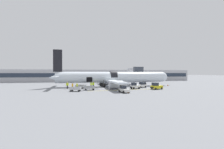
# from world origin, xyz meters

# --- Properties ---
(ground_plane) EXTENTS (500.00, 500.00, 0.00)m
(ground_plane) POSITION_xyz_m (0.00, 0.00, 0.00)
(ground_plane) COLOR slate
(apron_marking_line) EXTENTS (18.48, 1.21, 0.01)m
(apron_marking_line) POSITION_xyz_m (0.84, -6.15, 0.00)
(apron_marking_line) COLOR yellow
(apron_marking_line) RESTS_ON ground_plane
(terminal_strip) EXTENTS (102.26, 11.82, 5.89)m
(terminal_strip) POSITION_xyz_m (0.00, 38.14, 2.94)
(terminal_strip) COLOR #B2B2B7
(terminal_strip) RESTS_ON ground_plane
(jet_bridge_stub) EXTENTS (3.15, 9.33, 6.37)m
(jet_bridge_stub) POSITION_xyz_m (9.95, 9.57, 4.85)
(jet_bridge_stub) COLOR #4C4C51
(jet_bridge_stub) RESTS_ON ground_plane
(airplane) EXTENTS (38.09, 30.60, 11.09)m
(airplane) POSITION_xyz_m (-0.06, 4.15, 2.78)
(airplane) COLOR silver
(airplane) RESTS_ON ground_plane
(baggage_tug_lead) EXTENTS (2.59, 2.00, 1.71)m
(baggage_tug_lead) POSITION_xyz_m (4.38, -4.40, 0.70)
(baggage_tug_lead) COLOR white
(baggage_tug_lead) RESTS_ON ground_plane
(baggage_tug_mid) EXTENTS (3.25, 2.61, 1.62)m
(baggage_tug_mid) POSITION_xyz_m (7.58, -1.42, 0.70)
(baggage_tug_mid) COLOR white
(baggage_tug_mid) RESTS_ON ground_plane
(baggage_tug_rear) EXTENTS (3.27, 2.33, 1.76)m
(baggage_tug_rear) POSITION_xyz_m (9.44, -6.62, 0.75)
(baggage_tug_rear) COLOR yellow
(baggage_tug_rear) RESTS_ON ground_plane
(baggage_tug_spare) EXTENTS (2.05, 3.23, 1.52)m
(baggage_tug_spare) POSITION_xyz_m (-0.74, -10.91, 0.65)
(baggage_tug_spare) COLOR silver
(baggage_tug_spare) RESTS_ON ground_plane
(baggage_cart_loading) EXTENTS (3.46, 2.76, 1.00)m
(baggage_cart_loading) POSITION_xyz_m (-9.67, -0.41, 0.49)
(baggage_cart_loading) COLOR #999BA0
(baggage_cart_loading) RESTS_ON ground_plane
(baggage_cart_queued) EXTENTS (3.61, 2.18, 0.94)m
(baggage_cart_queued) POSITION_xyz_m (-7.54, -4.26, 0.45)
(baggage_cart_queued) COLOR #999BA0
(baggage_cart_queued) RESTS_ON ground_plane
(baggage_cart_empty) EXTENTS (3.46, 2.18, 1.01)m
(baggage_cart_empty) POSITION_xyz_m (-10.96, -6.49, 0.48)
(baggage_cart_empty) COLOR #B7BABF
(baggage_cart_empty) RESTS_ON ground_plane
(ground_crew_loader_a) EXTENTS (0.65, 0.48, 1.85)m
(ground_crew_loader_a) POSITION_xyz_m (-13.21, -0.19, 0.97)
(ground_crew_loader_a) COLOR black
(ground_crew_loader_a) RESTS_ON ground_plane
(ground_crew_loader_b) EXTENTS (0.54, 0.63, 1.82)m
(ground_crew_loader_b) POSITION_xyz_m (-6.92, -0.52, 0.96)
(ground_crew_loader_b) COLOR #1E2338
(ground_crew_loader_b) RESTS_ON ground_plane
(ground_crew_driver) EXTENTS (0.52, 0.57, 1.70)m
(ground_crew_driver) POSITION_xyz_m (-10.66, -2.77, 0.89)
(ground_crew_driver) COLOR #2D2D33
(ground_crew_driver) RESTS_ON ground_plane
(ground_crew_supervisor) EXTENTS (0.59, 0.39, 1.72)m
(ground_crew_supervisor) POSITION_xyz_m (-6.17, 0.90, 0.90)
(ground_crew_supervisor) COLOR #1E2338
(ground_crew_supervisor) RESTS_ON ground_plane
(ground_crew_helper) EXTENTS (0.40, 0.59, 1.72)m
(ground_crew_helper) POSITION_xyz_m (-11.78, -2.94, 0.91)
(ground_crew_helper) COLOR black
(ground_crew_helper) RESTS_ON ground_plane
(safety_cone_nose) EXTENTS (0.56, 0.56, 0.57)m
(safety_cone_nose) POSITION_xyz_m (18.76, 2.39, 0.26)
(safety_cone_nose) COLOR black
(safety_cone_nose) RESTS_ON ground_plane
(safety_cone_engine_left) EXTENTS (0.60, 0.60, 0.57)m
(safety_cone_engine_left) POSITION_xyz_m (-0.14, -11.97, 0.26)
(safety_cone_engine_left) COLOR black
(safety_cone_engine_left) RESTS_ON ground_plane
(safety_cone_wingtip) EXTENTS (0.55, 0.55, 0.73)m
(safety_cone_wingtip) POSITION_xyz_m (0.34, -2.88, 0.34)
(safety_cone_wingtip) COLOR black
(safety_cone_wingtip) RESTS_ON ground_plane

